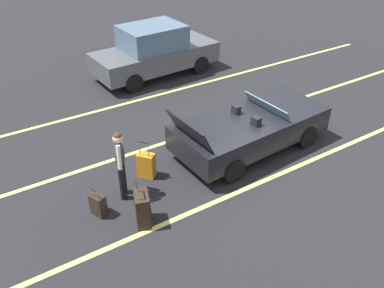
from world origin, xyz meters
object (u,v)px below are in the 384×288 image
(convertible_car, at_px, (256,126))
(suitcase_medium_bright, at_px, (146,165))
(suitcase_large_black, at_px, (143,209))
(suitcase_small_carryon, at_px, (98,205))
(parked_sedan_near, at_px, (155,51))
(traveler_person, at_px, (120,162))

(convertible_car, xyz_separation_m, suitcase_medium_bright, (-3.04, 0.33, -0.28))
(suitcase_large_black, distance_m, suitcase_medium_bright, 1.58)
(suitcase_small_carryon, relative_size, parked_sedan_near, 0.15)
(parked_sedan_near, bearing_deg, suitcase_medium_bright, -123.39)
(traveler_person, relative_size, parked_sedan_near, 0.36)
(suitcase_medium_bright, height_order, suitcase_small_carryon, suitcase_medium_bright)
(convertible_car, relative_size, traveler_person, 2.59)
(convertible_car, bearing_deg, suitcase_medium_bright, 170.44)
(convertible_car, relative_size, suitcase_large_black, 4.19)
(traveler_person, bearing_deg, suitcase_large_black, -66.53)
(convertible_car, xyz_separation_m, traveler_person, (-3.80, -0.05, 0.34))
(suitcase_medium_bright, height_order, parked_sedan_near, parked_sedan_near)
(suitcase_large_black, xyz_separation_m, suitcase_medium_bright, (0.77, 1.38, -0.06))
(suitcase_medium_bright, relative_size, parked_sedan_near, 0.22)
(suitcase_small_carryon, xyz_separation_m, parked_sedan_near, (4.48, 5.98, 0.64))
(suitcase_large_black, xyz_separation_m, suitcase_small_carryon, (-0.68, 0.72, -0.12))
(traveler_person, bearing_deg, parked_sedan_near, 80.50)
(suitcase_large_black, bearing_deg, suitcase_medium_bright, 79.77)
(suitcase_small_carryon, height_order, parked_sedan_near, parked_sedan_near)
(convertible_car, height_order, suitcase_medium_bright, convertible_car)
(suitcase_large_black, distance_m, parked_sedan_near, 7.72)
(suitcase_small_carryon, bearing_deg, suitcase_medium_bright, 1.88)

